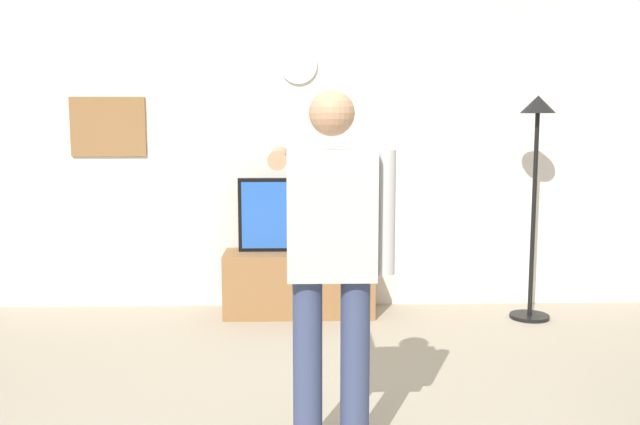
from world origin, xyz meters
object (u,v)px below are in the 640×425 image
tv_stand (299,283)px  television (299,215)px  wall_clock (298,65)px  person_standing_nearer_lamp (331,254)px  framed_picture (108,127)px  floor_lamp (536,161)px

tv_stand → television: television is taller
wall_clock → person_standing_nearer_lamp: 3.00m
tv_stand → wall_clock: wall_clock is taller
framed_picture → floor_lamp: 3.56m
television → wall_clock: (0.00, 0.24, 1.25)m
floor_lamp → person_standing_nearer_lamp: bearing=-126.8°
wall_clock → tv_stand: bearing=-90.0°
television → floor_lamp: floor_lamp is taller
television → framed_picture: 1.79m
floor_lamp → person_standing_nearer_lamp: 2.92m
framed_picture → television: bearing=-8.7°
wall_clock → framed_picture: bearing=179.8°
tv_stand → wall_clock: 1.84m
tv_stand → framed_picture: size_ratio=1.96×
wall_clock → framed_picture: wall_clock is taller
person_standing_nearer_lamp → floor_lamp: bearing=53.2°
wall_clock → television: bearing=-90.0°
person_standing_nearer_lamp → framed_picture: bearing=122.5°
person_standing_nearer_lamp → tv_stand: bearing=93.7°
tv_stand → framed_picture: framed_picture is taller
floor_lamp → framed_picture: bearing=172.5°
tv_stand → person_standing_nearer_lamp: bearing=-86.3°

